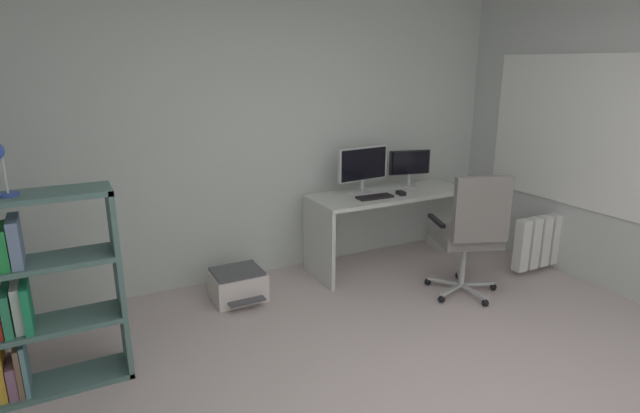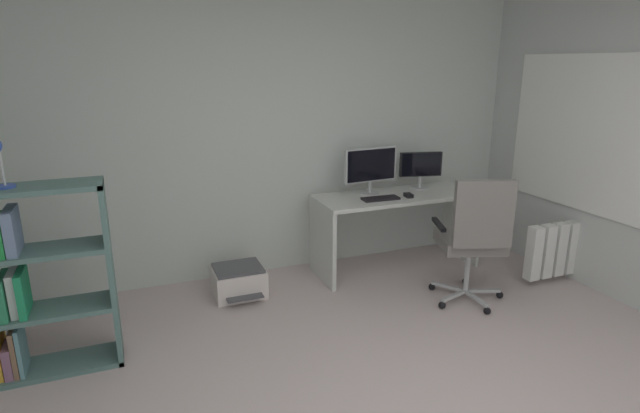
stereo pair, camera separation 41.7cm
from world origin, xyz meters
name	(u,v)px [view 2 (the right image)]	position (x,y,z in m)	size (l,w,h in m)	color
wall_back	(271,126)	(0.00, 2.69, 1.38)	(4.97, 0.10, 2.76)	silver
window_pane	(588,134)	(2.48, 1.41, 1.35)	(0.01, 1.59, 1.27)	white
window_frame	(588,134)	(2.47, 1.41, 1.35)	(0.02, 1.67, 1.35)	white
desk	(397,214)	(1.08, 2.23, 0.56)	(1.57, 0.59, 0.75)	silver
monitor_main	(371,167)	(0.85, 2.34, 1.01)	(0.55, 0.18, 0.44)	#B2B5B7
monitor_secondary	(421,167)	(1.40, 2.34, 0.97)	(0.42, 0.18, 0.36)	#B2B5B7
keyboard	(381,198)	(0.84, 2.11, 0.76)	(0.34, 0.13, 0.02)	black
computer_mouse	(408,195)	(1.12, 2.10, 0.76)	(0.06, 0.10, 0.03)	black
office_chair	(474,234)	(1.27, 1.31, 0.61)	(0.65, 0.66, 1.10)	#B7BABC
bookshelf	(28,284)	(-1.93, 1.56, 0.62)	(0.79, 0.31, 1.24)	slate
printer	(239,281)	(-0.47, 2.20, 0.13)	(0.43, 0.46, 0.26)	silver
radiator	(564,248)	(2.39, 1.41, 0.31)	(0.82, 0.10, 0.49)	white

